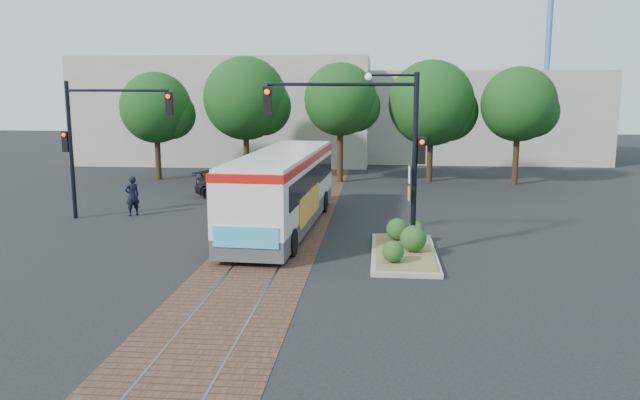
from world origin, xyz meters
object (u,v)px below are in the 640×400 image
(traffic_island, at_px, (404,246))
(signal_pole_main, at_px, (378,134))
(officer, at_px, (132,196))
(signal_pole_left, at_px, (95,131))
(city_bus, at_px, (283,186))
(parked_car, at_px, (238,186))

(traffic_island, height_order, signal_pole_main, signal_pole_main)
(officer, bearing_deg, signal_pole_left, -11.56)
(traffic_island, relative_size, officer, 2.86)
(city_bus, bearing_deg, officer, 167.86)
(traffic_island, relative_size, signal_pole_main, 0.87)
(signal_pole_main, relative_size, officer, 3.30)
(city_bus, height_order, signal_pole_left, signal_pole_left)
(signal_pole_main, bearing_deg, city_bus, 136.25)
(signal_pole_left, height_order, parked_car, signal_pole_left)
(officer, bearing_deg, signal_pole_main, 108.12)
(signal_pole_main, distance_m, officer, 12.79)
(officer, bearing_deg, parked_car, -172.92)
(signal_pole_left, bearing_deg, parked_car, 48.52)
(city_bus, relative_size, parked_car, 2.53)
(traffic_island, distance_m, signal_pole_main, 3.95)
(parked_car, bearing_deg, officer, 163.10)
(signal_pole_main, xyz_separation_m, parked_car, (-7.30, 10.38, -3.48))
(signal_pole_left, relative_size, parked_car, 1.28)
(signal_pole_main, height_order, officer, signal_pole_main)
(traffic_island, bearing_deg, city_bus, 141.88)
(city_bus, height_order, signal_pole_main, signal_pole_main)
(signal_pole_main, height_order, signal_pole_left, signal_pole_main)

